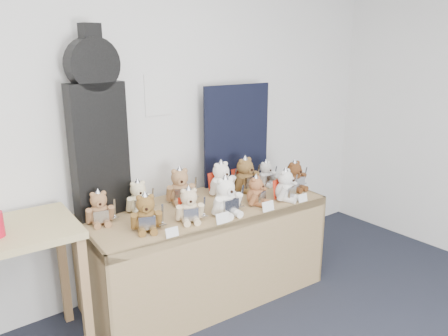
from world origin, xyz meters
TOP-DOWN VIEW (x-y plane):
  - room_shell at (0.76, 2.49)m, footprint 6.00×6.00m
  - display_table at (0.85, 2.00)m, footprint 1.75×0.83m
  - guitar_case at (0.23, 2.35)m, footprint 0.38×0.14m
  - navy_board at (1.38, 2.35)m, footprint 0.60×0.08m
  - teddy_front_far_left at (0.33, 1.94)m, footprint 0.21×0.21m
  - teddy_front_left at (0.62, 1.90)m, footprint 0.20×0.20m
  - teddy_front_centre at (0.87, 1.84)m, footprint 0.24×0.20m
  - teddy_front_right at (1.16, 1.86)m, footprint 0.20×0.19m
  - teddy_front_far_right at (1.39, 1.80)m, footprint 0.22×0.20m
  - teddy_front_end at (1.61, 1.91)m, footprint 0.22×0.18m
  - teddy_back_left at (0.44, 2.25)m, footprint 0.21×0.18m
  - teddy_back_centre_left at (0.76, 2.23)m, footprint 0.23×0.22m
  - teddy_back_centre_right at (1.09, 2.17)m, footprint 0.24×0.20m
  - teddy_back_right at (1.29, 2.13)m, footprint 0.25×0.21m
  - teddy_back_end at (1.51, 2.13)m, footprint 0.19×0.15m
  - teddy_back_far_left at (0.15, 2.22)m, footprint 0.20×0.18m
  - entry_card_a at (0.40, 1.76)m, footprint 0.08×0.02m
  - entry_card_b at (0.76, 1.73)m, footprint 0.10×0.03m
  - entry_card_c at (1.13, 1.71)m, footprint 0.10×0.03m
  - entry_card_d at (1.46, 1.68)m, footprint 0.08×0.02m

SIDE VIEW (x-z plane):
  - display_table at x=0.85m, z-range 0.20..0.91m
  - entry_card_d at x=1.46m, z-range 0.71..0.77m
  - entry_card_a at x=0.40m, z-range 0.71..0.77m
  - entry_card_c at x=1.13m, z-range 0.72..0.78m
  - entry_card_b at x=0.76m, z-range 0.72..0.78m
  - teddy_back_end at x=1.51m, z-range 0.69..0.92m
  - teddy_front_right at x=1.16m, z-range 0.69..0.92m
  - teddy_back_far_left at x=0.15m, z-range 0.69..0.93m
  - teddy_back_left at x=0.44m, z-range 0.69..0.94m
  - teddy_front_left at x=0.62m, z-range 0.69..0.94m
  - teddy_front_far_right at x=1.39m, z-range 0.68..0.95m
  - teddy_front_end at x=1.61m, z-range 0.69..0.95m
  - teddy_front_far_left at x=0.33m, z-range 0.68..0.95m
  - teddy_back_centre_left at x=0.76m, z-range 0.68..0.97m
  - teddy_back_centre_right at x=1.09m, z-range 0.68..0.97m
  - teddy_front_centre at x=0.87m, z-range 0.68..0.98m
  - teddy_back_right at x=1.29m, z-range 0.68..0.98m
  - navy_board at x=1.38m, z-range 0.71..1.51m
  - guitar_case at x=0.23m, z-range 0.70..1.93m
  - room_shell at x=0.76m, z-range -1.54..4.46m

